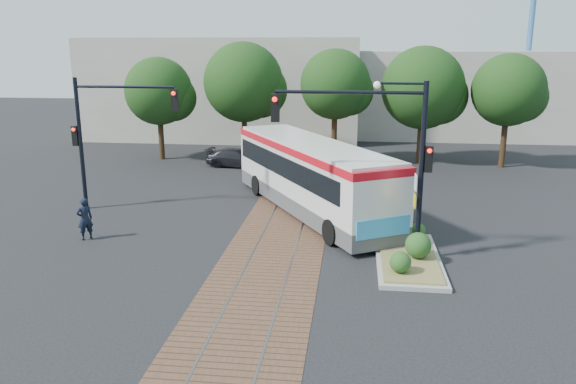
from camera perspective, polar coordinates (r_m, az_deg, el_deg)
name	(u,v)px	position (r m, az deg, el deg)	size (l,w,h in m)	color
ground	(276,246)	(21.29, -1.19, -5.48)	(120.00, 120.00, 0.00)	black
trackbed	(289,215)	(25.05, 0.09, -2.37)	(3.60, 40.00, 0.02)	brown
tree_row	(331,87)	(36.35, 4.37, 10.60)	(26.40, 5.60, 7.67)	#382314
warehouses	(317,89)	(48.80, 2.95, 10.37)	(40.00, 13.00, 8.00)	#ADA899
crane	(533,5)	(56.04, 23.64, 17.00)	(8.00, 0.50, 18.00)	#3F72B2
city_bus	(311,173)	(25.21, 2.30, 1.95)	(8.24, 11.74, 3.24)	#47474A
traffic_island	(409,251)	(20.24, 12.16, -5.89)	(2.20, 5.20, 1.13)	gray
signal_pole_main	(386,142)	(19.29, 9.89, 5.00)	(5.49, 0.46, 6.00)	black
signal_pole_left	(103,126)	(26.53, -18.28, 6.38)	(4.99, 0.34, 6.00)	black
officer	(85,219)	(23.10, -19.94, -2.59)	(0.61, 0.40, 1.66)	black
parked_car	(237,158)	(35.37, -5.23, 3.47)	(1.58, 3.88, 1.13)	black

